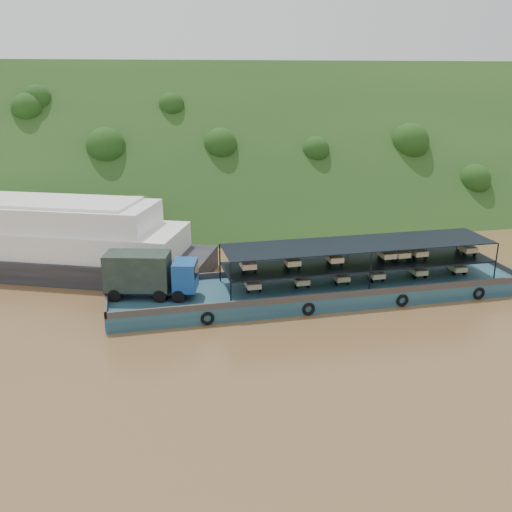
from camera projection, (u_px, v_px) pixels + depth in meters
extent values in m
plane|color=brown|center=(287.00, 302.00, 47.59)|extent=(160.00, 160.00, 0.00)
cube|color=#1A3613|center=(218.00, 207.00, 80.98)|extent=(140.00, 39.60, 39.60)
cube|color=#15364B|center=(318.00, 290.00, 48.37)|extent=(35.00, 7.00, 1.20)
cube|color=#592D19|center=(306.00, 268.00, 51.26)|extent=(35.00, 0.20, 0.50)
cube|color=#592D19|center=(333.00, 296.00, 44.96)|extent=(35.00, 0.20, 0.50)
cube|color=#592D19|center=(500.00, 266.00, 51.80)|extent=(0.20, 7.00, 0.50)
cube|color=#592D19|center=(107.00, 298.00, 44.42)|extent=(0.20, 7.00, 0.50)
torus|color=black|center=(208.00, 318.00, 42.97)|extent=(1.06, 0.26, 1.06)
torus|color=black|center=(309.00, 309.00, 44.67)|extent=(1.06, 0.26, 1.06)
torus|color=black|center=(402.00, 300.00, 46.36)|extent=(1.06, 0.26, 1.06)
torus|color=black|center=(479.00, 293.00, 47.85)|extent=(1.06, 0.26, 1.06)
cylinder|color=black|center=(115.00, 295.00, 44.29)|extent=(1.10, 0.62, 1.04)
cylinder|color=black|center=(122.00, 285.00, 46.36)|extent=(1.10, 0.62, 1.04)
cylinder|color=black|center=(160.00, 296.00, 44.17)|extent=(1.10, 0.62, 1.04)
cylinder|color=black|center=(165.00, 286.00, 46.24)|extent=(1.10, 0.62, 1.04)
cylinder|color=black|center=(178.00, 296.00, 44.12)|extent=(1.10, 0.62, 1.04)
cylinder|color=black|center=(183.00, 286.00, 46.19)|extent=(1.10, 0.62, 1.04)
cube|color=black|center=(152.00, 289.00, 45.19)|extent=(7.41, 4.02, 0.21)
cube|color=navy|center=(185.00, 275.00, 44.73)|extent=(2.35, 2.86, 2.28)
cube|color=black|center=(196.00, 270.00, 44.57)|extent=(0.59, 2.02, 0.93)
cube|color=black|center=(138.00, 271.00, 44.76)|extent=(5.45, 3.69, 2.91)
cube|color=black|center=(358.00, 262.00, 48.42)|extent=(23.00, 5.00, 0.12)
cube|color=black|center=(359.00, 244.00, 47.91)|extent=(23.00, 5.00, 0.08)
cylinder|color=black|center=(231.00, 283.00, 43.66)|extent=(0.12, 0.12, 3.30)
cylinder|color=black|center=(220.00, 263.00, 48.30)|extent=(0.12, 0.12, 3.30)
cylinder|color=black|center=(370.00, 272.00, 46.10)|extent=(0.12, 0.12, 3.30)
cylinder|color=black|center=(347.00, 254.00, 50.74)|extent=(0.12, 0.12, 3.30)
cylinder|color=black|center=(496.00, 262.00, 48.54)|extent=(0.12, 0.12, 3.30)
cylinder|color=black|center=(463.00, 245.00, 53.18)|extent=(0.12, 0.12, 3.30)
cylinder|color=black|center=(249.00, 282.00, 47.85)|extent=(0.12, 0.52, 0.52)
cylinder|color=black|center=(248.00, 290.00, 46.08)|extent=(0.14, 0.52, 0.52)
cylinder|color=black|center=(260.00, 289.00, 46.29)|extent=(0.14, 0.52, 0.52)
cube|color=beige|center=(253.00, 284.00, 46.40)|extent=(1.15, 1.50, 0.44)
cube|color=red|center=(250.00, 277.00, 47.41)|extent=(0.55, 0.80, 0.80)
cube|color=red|center=(250.00, 273.00, 47.08)|extent=(0.50, 0.10, 0.10)
cylinder|color=black|center=(296.00, 278.00, 48.72)|extent=(0.12, 0.52, 0.52)
cylinder|color=black|center=(296.00, 286.00, 46.95)|extent=(0.14, 0.52, 0.52)
cylinder|color=black|center=(308.00, 285.00, 47.16)|extent=(0.14, 0.52, 0.52)
cube|color=#C7BA8D|center=(301.00, 280.00, 47.27)|extent=(1.15, 1.50, 0.44)
cube|color=red|center=(297.00, 274.00, 48.28)|extent=(0.55, 0.80, 0.80)
cube|color=red|center=(298.00, 269.00, 47.94)|extent=(0.50, 0.10, 0.10)
cylinder|color=black|center=(335.00, 275.00, 49.47)|extent=(0.12, 0.52, 0.52)
cylinder|color=black|center=(336.00, 283.00, 47.69)|extent=(0.14, 0.52, 0.52)
cylinder|color=black|center=(348.00, 282.00, 47.90)|extent=(0.14, 0.52, 0.52)
cube|color=tan|center=(341.00, 277.00, 48.02)|extent=(1.15, 1.50, 0.44)
cube|color=#B50C12|center=(336.00, 271.00, 49.03)|extent=(0.55, 0.80, 0.80)
cube|color=#B50C12|center=(337.00, 266.00, 48.69)|extent=(0.50, 0.10, 0.10)
cylinder|color=black|center=(369.00, 272.00, 50.14)|extent=(0.12, 0.52, 0.52)
cylinder|color=black|center=(372.00, 280.00, 48.36)|extent=(0.14, 0.52, 0.52)
cylinder|color=black|center=(383.00, 279.00, 48.58)|extent=(0.14, 0.52, 0.52)
cube|color=beige|center=(376.00, 274.00, 48.69)|extent=(1.15, 1.50, 0.44)
cube|color=#AB0B21|center=(370.00, 268.00, 49.70)|extent=(0.55, 0.80, 0.80)
cube|color=#AB0B21|center=(372.00, 263.00, 49.36)|extent=(0.50, 0.10, 0.10)
cylinder|color=black|center=(410.00, 269.00, 50.98)|extent=(0.12, 0.52, 0.52)
cylinder|color=black|center=(415.00, 276.00, 49.20)|extent=(0.14, 0.52, 0.52)
cylinder|color=black|center=(425.00, 275.00, 49.42)|extent=(0.14, 0.52, 0.52)
cube|color=#C3BD8A|center=(418.00, 271.00, 49.53)|extent=(1.15, 1.50, 0.44)
cube|color=#AE190B|center=(412.00, 265.00, 50.54)|extent=(0.55, 0.80, 0.80)
cube|color=#AE190B|center=(414.00, 260.00, 50.20)|extent=(0.50, 0.10, 0.10)
cylinder|color=black|center=(448.00, 266.00, 51.78)|extent=(0.12, 0.52, 0.52)
cylinder|color=black|center=(454.00, 273.00, 50.01)|extent=(0.14, 0.52, 0.52)
cylinder|color=black|center=(464.00, 272.00, 50.22)|extent=(0.14, 0.52, 0.52)
cube|color=beige|center=(457.00, 268.00, 50.33)|extent=(1.15, 1.50, 0.44)
cube|color=#AA230B|center=(451.00, 262.00, 51.35)|extent=(0.55, 0.80, 0.80)
cube|color=#AA230B|center=(452.00, 257.00, 51.01)|extent=(0.50, 0.10, 0.10)
cylinder|color=black|center=(244.00, 263.00, 47.24)|extent=(0.12, 0.52, 0.52)
cylinder|color=black|center=(243.00, 270.00, 45.46)|extent=(0.14, 0.52, 0.52)
cylinder|color=black|center=(255.00, 269.00, 45.68)|extent=(0.14, 0.52, 0.52)
cube|color=beige|center=(248.00, 265.00, 45.79)|extent=(1.15, 1.50, 0.44)
cube|color=red|center=(245.00, 258.00, 46.80)|extent=(0.55, 0.80, 0.80)
cube|color=red|center=(246.00, 253.00, 46.46)|extent=(0.50, 0.10, 0.10)
cylinder|color=black|center=(287.00, 260.00, 48.02)|extent=(0.12, 0.52, 0.52)
cylinder|color=black|center=(287.00, 267.00, 46.25)|extent=(0.14, 0.52, 0.52)
cylinder|color=black|center=(299.00, 266.00, 46.46)|extent=(0.14, 0.52, 0.52)
cube|color=beige|center=(292.00, 261.00, 46.57)|extent=(1.15, 1.50, 0.44)
cube|color=#1B37A3|center=(288.00, 255.00, 47.58)|extent=(0.55, 0.80, 0.80)
cube|color=#1B37A3|center=(289.00, 250.00, 47.24)|extent=(0.50, 0.10, 0.10)
cylinder|color=black|center=(328.00, 257.00, 48.80)|extent=(0.12, 0.52, 0.52)
cylinder|color=black|center=(330.00, 264.00, 47.03)|extent=(0.14, 0.52, 0.52)
cylinder|color=black|center=(342.00, 263.00, 47.24)|extent=(0.14, 0.52, 0.52)
cube|color=beige|center=(335.00, 258.00, 47.35)|extent=(1.15, 1.50, 0.44)
cube|color=#B10B19|center=(330.00, 252.00, 48.36)|extent=(0.55, 0.80, 0.80)
cube|color=#B10B19|center=(331.00, 247.00, 48.02)|extent=(0.50, 0.10, 0.10)
cylinder|color=black|center=(380.00, 253.00, 49.80)|extent=(0.12, 0.52, 0.52)
cylinder|color=black|center=(383.00, 260.00, 48.03)|extent=(0.14, 0.52, 0.52)
cylinder|color=black|center=(394.00, 259.00, 48.24)|extent=(0.14, 0.52, 0.52)
cube|color=beige|center=(387.00, 254.00, 48.35)|extent=(1.15, 1.50, 0.44)
cube|color=beige|center=(381.00, 248.00, 49.36)|extent=(0.55, 0.80, 0.80)
cube|color=beige|center=(383.00, 244.00, 49.03)|extent=(0.50, 0.10, 0.10)
cylinder|color=black|center=(410.00, 251.00, 50.42)|extent=(0.12, 0.52, 0.52)
cylinder|color=black|center=(415.00, 257.00, 48.65)|extent=(0.14, 0.52, 0.52)
cylinder|color=black|center=(425.00, 257.00, 48.86)|extent=(0.14, 0.52, 0.52)
cube|color=beige|center=(418.00, 252.00, 48.97)|extent=(1.15, 1.50, 0.44)
cube|color=beige|center=(412.00, 246.00, 49.98)|extent=(0.55, 0.80, 0.80)
cube|color=beige|center=(414.00, 241.00, 49.64)|extent=(0.50, 0.10, 0.10)
cylinder|color=black|center=(458.00, 247.00, 51.42)|extent=(0.12, 0.52, 0.52)
cylinder|color=black|center=(464.00, 254.00, 49.65)|extent=(0.14, 0.52, 0.52)
cylinder|color=black|center=(475.00, 253.00, 49.86)|extent=(0.14, 0.52, 0.52)
cube|color=tan|center=(468.00, 248.00, 49.97)|extent=(1.15, 1.50, 0.44)
cube|color=#C5C08B|center=(461.00, 243.00, 50.98)|extent=(0.55, 0.80, 0.80)
cube|color=#C5C08B|center=(462.00, 238.00, 50.64)|extent=(0.50, 0.10, 0.10)
cylinder|color=black|center=(393.00, 252.00, 50.07)|extent=(0.12, 0.52, 0.52)
cylinder|color=black|center=(397.00, 259.00, 48.30)|extent=(0.14, 0.52, 0.52)
cylinder|color=black|center=(408.00, 258.00, 48.51)|extent=(0.14, 0.52, 0.52)
cube|color=beige|center=(401.00, 253.00, 48.62)|extent=(1.15, 1.50, 0.44)
cube|color=beige|center=(395.00, 247.00, 49.64)|extent=(0.55, 0.80, 0.80)
cube|color=beige|center=(397.00, 243.00, 49.30)|extent=(0.50, 0.10, 0.10)
cube|color=black|center=(35.00, 259.00, 55.06)|extent=(34.98, 21.33, 2.06)
cube|color=white|center=(32.00, 237.00, 54.37)|extent=(29.90, 18.52, 2.40)
cube|color=white|center=(29.00, 213.00, 53.66)|extent=(24.82, 15.72, 2.23)
cube|color=white|center=(27.00, 200.00, 53.28)|extent=(21.32, 13.59, 0.26)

